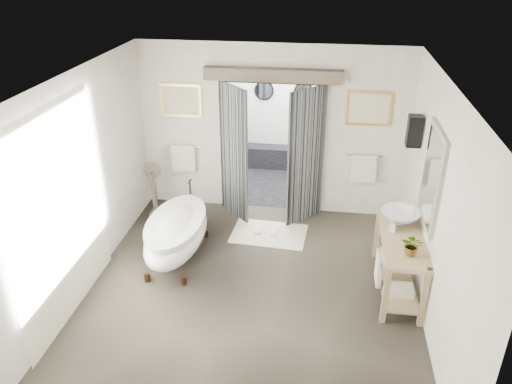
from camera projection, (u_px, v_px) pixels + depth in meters
ground_plane at (250, 293)px, 6.81m from camera, size 5.00×5.00×0.00m
room_shell at (244, 173)px, 5.88m from camera, size 4.52×5.02×2.91m
shower_room at (281, 132)px, 9.94m from camera, size 2.22×2.01×2.51m
back_wall_dressing at (271, 128)px, 8.16m from camera, size 3.82×0.71×2.52m
clawfoot_tub at (177, 232)px, 7.40m from camera, size 0.81×1.82×0.89m
vanity at (398, 257)px, 6.70m from camera, size 0.57×1.60×0.85m
pedestal_mirror at (154, 193)px, 8.56m from camera, size 0.30×0.20×1.02m
rug at (269, 234)px, 8.19m from camera, size 1.25×0.87×0.01m
slippers at (266, 230)px, 8.22m from camera, size 0.38×0.29×0.05m
basin at (400, 217)px, 6.79m from camera, size 0.71×0.71×0.19m
plant at (412, 245)px, 6.07m from camera, size 0.30×0.28×0.28m
soap_bottle_a at (392, 225)px, 6.59m from camera, size 0.10×0.10×0.18m
soap_bottle_b at (391, 209)px, 7.01m from camera, size 0.18×0.18×0.18m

